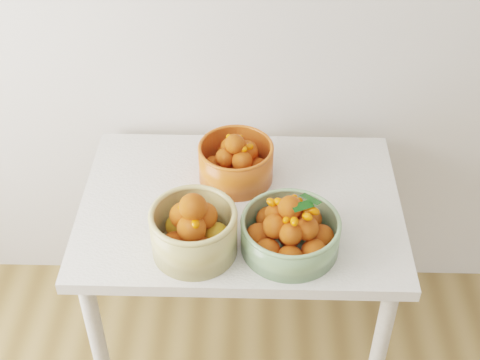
# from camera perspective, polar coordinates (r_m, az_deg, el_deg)

# --- Properties ---
(table) EXTENTS (1.00, 0.70, 0.75)m
(table) POSITION_cam_1_polar(r_m,az_deg,el_deg) (2.15, 0.04, -3.82)
(table) COLOR silver
(table) RESTS_ON ground
(bowl_cream) EXTENTS (0.31, 0.31, 0.21)m
(bowl_cream) POSITION_cam_1_polar(r_m,az_deg,el_deg) (1.89, -3.95, -4.28)
(bowl_cream) COLOR tan
(bowl_cream) RESTS_ON table
(bowl_green) EXTENTS (0.37, 0.37, 0.18)m
(bowl_green) POSITION_cam_1_polar(r_m,az_deg,el_deg) (1.91, 4.31, -4.41)
(bowl_green) COLOR gray
(bowl_green) RESTS_ON table
(bowl_orange) EXTENTS (0.29, 0.29, 0.17)m
(bowl_orange) POSITION_cam_1_polar(r_m,az_deg,el_deg) (2.13, -0.34, 1.62)
(bowl_orange) COLOR #C34517
(bowl_orange) RESTS_ON table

